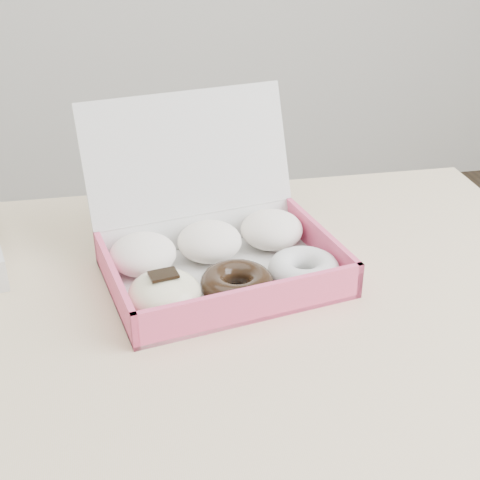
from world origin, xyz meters
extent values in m
cube|color=#D2BE8A|center=(0.00, 0.00, 0.73)|extent=(1.20, 0.80, 0.04)
cylinder|color=#D2BE8A|center=(0.55, 0.35, 0.35)|extent=(0.05, 0.05, 0.71)
cube|color=silver|center=(0.12, 0.10, 0.75)|extent=(0.33, 0.27, 0.01)
cube|color=#E34B74|center=(0.14, 0.00, 0.77)|extent=(0.29, 0.06, 0.05)
cube|color=silver|center=(0.10, 0.20, 0.77)|extent=(0.29, 0.06, 0.05)
cube|color=#E34B74|center=(-0.02, 0.07, 0.77)|extent=(0.05, 0.21, 0.05)
cube|color=#E34B74|center=(0.26, 0.13, 0.77)|extent=(0.05, 0.21, 0.05)
cube|color=silver|center=(0.10, 0.22, 0.86)|extent=(0.30, 0.14, 0.20)
ellipsoid|color=white|center=(0.02, 0.13, 0.78)|extent=(0.10, 0.10, 0.05)
ellipsoid|color=white|center=(0.11, 0.15, 0.78)|extent=(0.10, 0.10, 0.05)
ellipsoid|color=white|center=(0.20, 0.17, 0.78)|extent=(0.10, 0.10, 0.05)
ellipsoid|color=beige|center=(0.04, 0.03, 0.78)|extent=(0.10, 0.10, 0.05)
cube|color=black|center=(0.04, 0.03, 0.81)|extent=(0.04, 0.03, 0.00)
torus|color=black|center=(0.13, 0.05, 0.77)|extent=(0.11, 0.11, 0.03)
torus|color=silver|center=(0.22, 0.07, 0.77)|extent=(0.11, 0.11, 0.03)
camera|label=1|loc=(0.00, -0.64, 1.22)|focal=50.00mm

